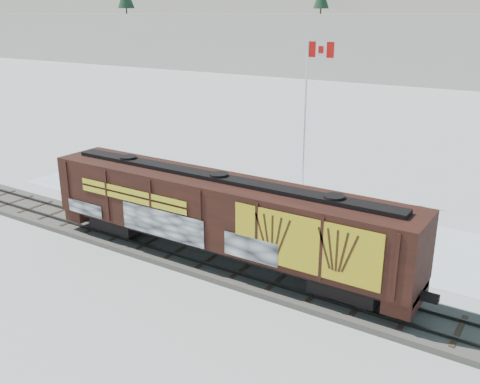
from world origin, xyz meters
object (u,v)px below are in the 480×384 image
Objects in this scene: hopper_railcar at (219,213)px; car_dark at (298,213)px; car_white at (218,201)px; flagpole at (306,140)px; car_silver at (244,205)px.

car_dark is (0.64, 7.29, -2.18)m from hopper_railcar.
car_white is 5.17m from car_dark.
car_white is (-2.75, -6.57, -3.04)m from flagpole.
car_white is at bearing 125.72° from hopper_railcar.
car_silver is 1.80m from car_white.
car_white is 1.07× the size of car_dark.
car_silver reaches higher than car_dark.
car_silver is at bearing -92.34° from car_white.
car_dark is (5.03, 1.18, -0.14)m from car_white.
car_silver is (-0.96, -6.41, -2.99)m from flagpole.
car_dark is at bearing -67.01° from flagpole.
car_silver reaches higher than car_white.
car_white is at bearing 123.18° from car_dark.
car_white is (-4.40, 6.12, -2.04)m from hopper_railcar.
hopper_railcar reaches higher than car_white.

